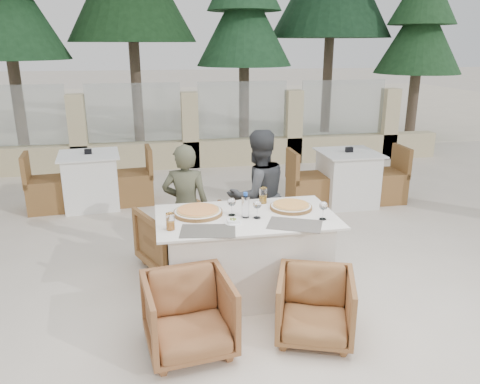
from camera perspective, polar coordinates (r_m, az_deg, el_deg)
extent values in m
plane|color=beige|center=(4.54, -0.51, -11.92)|extent=(80.00, 80.00, 0.00)
cube|color=beige|center=(18.04, -8.57, 10.32)|extent=(30.00, 16.00, 0.01)
cone|color=#1D4523|center=(11.25, -26.61, 18.48)|extent=(2.42, 2.42, 5.50)
cone|color=#214D2A|center=(11.31, 0.51, 18.95)|extent=(2.20, 2.20, 5.00)
cone|color=#214A26|center=(12.09, 21.00, 16.57)|extent=(1.98, 1.98, 4.50)
cube|color=#545048|center=(3.86, -3.93, -4.75)|extent=(0.49, 0.37, 0.00)
cube|color=#625B54|center=(4.01, 6.70, -3.96)|extent=(0.53, 0.46, 0.00)
cylinder|color=#E2591E|center=(4.23, -5.15, -2.35)|extent=(0.58, 0.58, 0.06)
cylinder|color=orange|center=(4.38, 6.23, -1.72)|extent=(0.52, 0.52, 0.05)
cylinder|color=#A4C5D8|center=(4.11, 0.67, -1.59)|extent=(0.07, 0.07, 0.23)
cylinder|color=orange|center=(3.90, -8.49, -3.57)|extent=(0.09, 0.09, 0.14)
cylinder|color=orange|center=(4.50, 2.83, -0.43)|extent=(0.08, 0.08, 0.15)
imported|color=brown|center=(4.90, -7.56, -5.48)|extent=(0.93, 0.94, 0.65)
imported|color=brown|center=(5.28, 1.17, -4.20)|extent=(0.66, 0.67, 0.55)
imported|color=#915B34|center=(3.65, -6.26, -14.69)|extent=(0.71, 0.73, 0.59)
imported|color=brown|center=(3.82, 9.11, -13.60)|extent=(0.75, 0.76, 0.55)
imported|color=#494A36|center=(4.78, -6.59, -1.85)|extent=(0.54, 0.41, 1.31)
imported|color=#393B3E|center=(4.95, 2.18, -0.43)|extent=(0.80, 0.69, 1.41)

